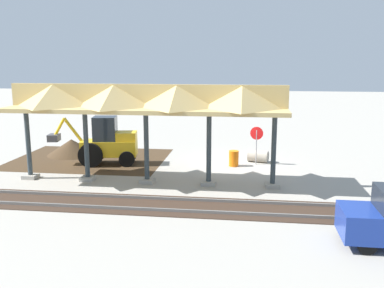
% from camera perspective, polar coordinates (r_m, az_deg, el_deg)
% --- Properties ---
extents(ground_plane, '(120.00, 120.00, 0.00)m').
position_cam_1_polar(ground_plane, '(25.69, 5.60, -2.49)').
color(ground_plane, '#9E998E').
extents(dirt_work_zone, '(9.23, 7.00, 0.01)m').
position_cam_1_polar(dirt_work_zone, '(27.20, -13.43, -1.96)').
color(dirt_work_zone, '#42301E').
rests_on(dirt_work_zone, ground).
extents(platform_canopy, '(13.57, 3.20, 4.90)m').
position_cam_1_polar(platform_canopy, '(20.84, -6.23, 5.89)').
color(platform_canopy, '#9E998E').
rests_on(platform_canopy, ground).
extents(rail_tracks, '(60.00, 2.58, 0.15)m').
position_cam_1_polar(rail_tracks, '(17.93, 4.76, -8.50)').
color(rail_tracks, slate).
rests_on(rail_tracks, ground).
extents(stop_sign, '(0.75, 0.20, 2.24)m').
position_cam_1_polar(stop_sign, '(25.09, 8.60, 0.87)').
color(stop_sign, gray).
rests_on(stop_sign, ground).
extents(backhoe, '(5.17, 2.15, 2.82)m').
position_cam_1_polar(backhoe, '(25.44, -11.32, 0.14)').
color(backhoe, yellow).
rests_on(backhoe, ground).
extents(dirt_mound, '(6.28, 6.28, 2.03)m').
position_cam_1_polar(dirt_mound, '(28.77, -15.70, -1.37)').
color(dirt_mound, '#42301E').
rests_on(dirt_mound, ground).
extents(concrete_pipe, '(1.33, 0.99, 0.71)m').
position_cam_1_polar(concrete_pipe, '(25.96, 8.80, -1.62)').
color(concrete_pipe, '#9E9384').
rests_on(concrete_pipe, ground).
extents(traffic_barrel, '(0.56, 0.56, 0.90)m').
position_cam_1_polar(traffic_barrel, '(24.79, 5.59, -1.92)').
color(traffic_barrel, orange).
rests_on(traffic_barrel, ground).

